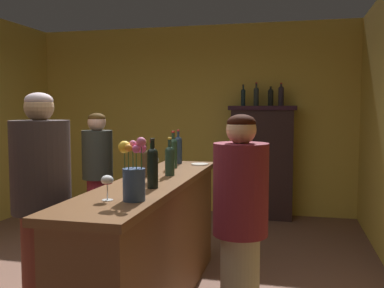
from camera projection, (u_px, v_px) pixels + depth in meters
wall_back at (192, 119)px, 6.57m from camera, size 4.98×0.12×2.81m
bar_counter at (153, 245)px, 3.30m from camera, size 0.53×2.46×1.02m
display_cabinet at (262, 160)px, 6.09m from camera, size 0.94×0.38×1.61m
wine_bottle_malbec at (145, 161)px, 3.43m from camera, size 0.07×0.07×0.29m
wine_bottle_pinot at (152, 164)px, 3.16m from camera, size 0.07×0.07×0.31m
wine_bottle_riesling at (173, 151)px, 3.93m from camera, size 0.08×0.08×0.34m
wine_bottle_merlot at (170, 159)px, 3.48m from camera, size 0.08×0.08×0.31m
wine_bottle_rose at (178, 149)px, 4.25m from camera, size 0.08×0.08×0.34m
wine_bottle_chardonnay at (153, 166)px, 2.93m from camera, size 0.08×0.08×0.34m
wine_glass_front at (155, 161)px, 3.56m from camera, size 0.07×0.07×0.15m
wine_glass_mid at (107, 181)px, 2.53m from camera, size 0.07×0.07×0.15m
flower_arrangement at (134, 176)px, 2.52m from camera, size 0.17×0.14×0.38m
cheese_plate at (200, 164)px, 4.17m from camera, size 0.17×0.17×0.01m
display_bottle_left at (243, 96)px, 6.08m from camera, size 0.06×0.06×0.30m
display_bottle_midleft at (256, 95)px, 6.04m from camera, size 0.07×0.07×0.33m
display_bottle_center at (271, 96)px, 5.99m from camera, size 0.08×0.08×0.29m
display_bottle_midright at (281, 95)px, 5.96m from camera, size 0.08×0.08×0.32m
patron_in_navy at (42, 205)px, 2.89m from camera, size 0.39×0.39×1.67m
patron_tall at (98, 173)px, 4.85m from camera, size 0.34×0.34×1.52m
bartender at (240, 223)px, 2.72m from camera, size 0.35×0.35×1.53m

